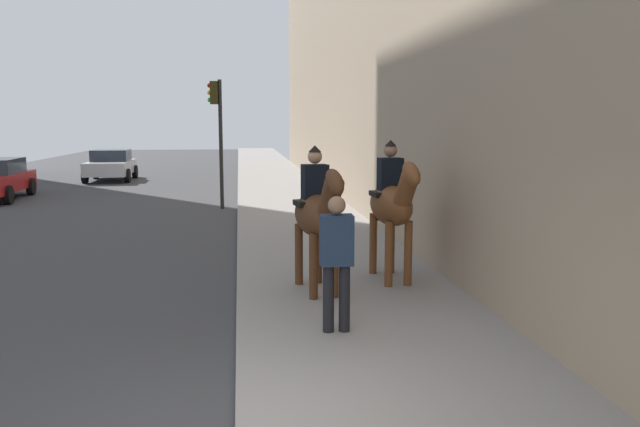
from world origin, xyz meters
TOP-DOWN VIEW (x-y plane):
  - mounted_horse_near at (4.42, -1.23)m, footprint 2.15×0.77m
  - mounted_horse_far at (4.98, -2.53)m, footprint 2.15×0.66m
  - pedestrian_greeting at (2.54, -1.24)m, footprint 0.27×0.40m
  - car_near_lane at (25.63, 5.91)m, footprint 3.98×2.13m
  - traffic_light_near_curb at (15.05, 0.57)m, footprint 0.20×0.44m

SIDE VIEW (x-z plane):
  - car_near_lane at x=25.63m, z-range 0.02..1.46m
  - pedestrian_greeting at x=2.54m, z-range 0.25..1.95m
  - mounted_horse_near at x=4.42m, z-range 0.23..2.47m
  - mounted_horse_far at x=4.98m, z-range 0.25..2.56m
  - traffic_light_near_curb at x=15.05m, z-range 0.67..4.69m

